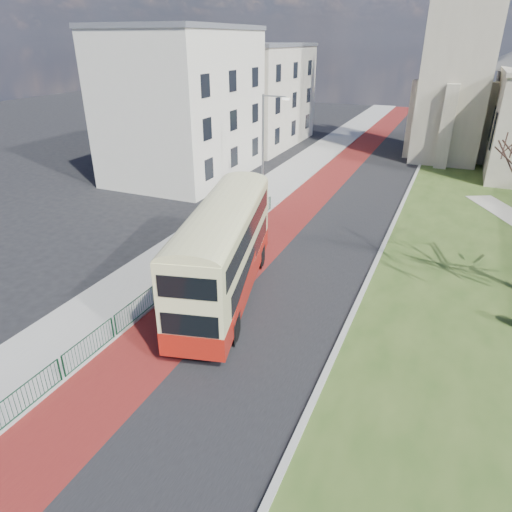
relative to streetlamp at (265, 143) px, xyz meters
The scene contains 11 objects.
ground 19.08m from the streetlamp, 76.42° to the right, with size 160.00×160.00×0.00m, color black.
road_carriageway 7.70m from the streetlamp, 18.88° to the left, with size 9.00×120.00×0.01m, color black.
bus_lane 5.91m from the streetlamp, 32.43° to the left, with size 3.40×120.00×0.01m, color #591414.
pavement_west 5.00m from the streetlamp, 108.07° to the left, with size 4.00×120.00×0.12m, color gray.
kerb_west 5.13m from the streetlamp, 56.03° to the left, with size 0.25×120.00×0.13m, color #999993.
kerb_east 12.07m from the streetlamp, 20.95° to the left, with size 0.25×80.00×0.13m, color #999993.
pedestrian_railing 14.64m from the streetlamp, 84.30° to the right, with size 0.07×24.00×1.12m.
street_block_near 10.62m from the streetlamp, 157.49° to the left, with size 10.30×14.30×13.00m.
street_block_far 22.24m from the streetlamp, 115.76° to the left, with size 10.30×16.30×11.50m.
streetlamp is the anchor object (origin of this frame).
bus 15.71m from the streetlamp, 74.47° to the right, with size 5.36×11.72×4.78m.
Camera 1 is at (9.25, -14.66, 11.81)m, focal length 32.00 mm.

